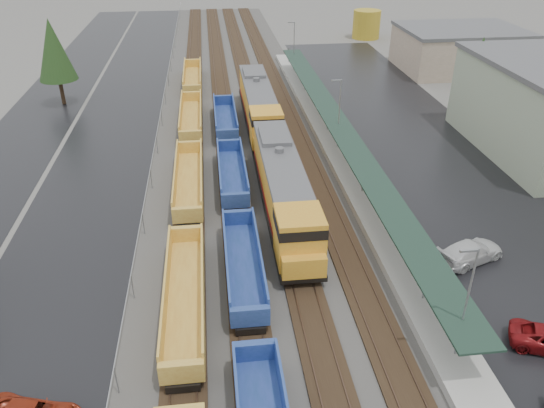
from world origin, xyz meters
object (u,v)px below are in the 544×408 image
(well_string_yellow, at_px, (187,228))
(storage_tank, at_px, (366,24))
(locomotive_trail, at_px, (259,106))
(well_string_blue, at_px, (252,338))
(locomotive_lead, at_px, (284,189))
(parked_car_east_c, at_px, (470,252))

(well_string_yellow, distance_m, storage_tank, 76.86)
(storage_tank, bearing_deg, well_string_yellow, -115.99)
(locomotive_trail, xyz_separation_m, well_string_blue, (-4.00, -36.31, -1.50))
(locomotive_lead, bearing_deg, storage_tank, 68.85)
(locomotive_trail, relative_size, storage_tank, 4.13)
(storage_tank, bearing_deg, locomotive_lead, -111.15)
(well_string_blue, xyz_separation_m, storage_tank, (29.67, 81.67, 1.54))
(parked_car_east_c, bearing_deg, well_string_blue, 91.40)
(well_string_blue, height_order, storage_tank, storage_tank)
(locomotive_trail, bearing_deg, storage_tank, 60.49)
(well_string_yellow, xyz_separation_m, well_string_blue, (4.00, -12.60, -0.01))
(locomotive_trail, relative_size, well_string_blue, 0.26)
(locomotive_lead, xyz_separation_m, storage_tank, (25.67, 66.36, 0.04))
(well_string_yellow, xyz_separation_m, parked_car_east_c, (20.83, -5.34, -0.32))
(locomotive_trail, bearing_deg, well_string_blue, -96.29)
(well_string_yellow, xyz_separation_m, storage_tank, (33.67, 69.07, 1.53))
(storage_tank, height_order, parked_car_east_c, storage_tank)
(storage_tank, bearing_deg, locomotive_trail, -119.51)
(locomotive_lead, xyz_separation_m, well_string_yellow, (-8.00, -2.71, -1.49))
(locomotive_trail, distance_m, storage_tank, 52.12)
(locomotive_trail, xyz_separation_m, parked_car_east_c, (12.83, -29.05, -1.81))
(storage_tank, distance_m, parked_car_east_c, 75.53)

